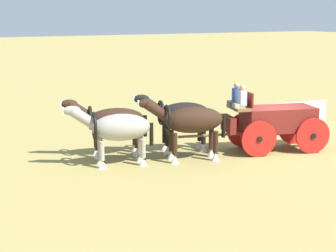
# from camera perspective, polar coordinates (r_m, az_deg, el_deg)

# --- Properties ---
(ground_plane) EXTENTS (220.00, 220.00, 0.00)m
(ground_plane) POSITION_cam_1_polar(r_m,az_deg,el_deg) (20.52, 11.90, -2.60)
(ground_plane) COLOR #9E8C4C
(show_wagon) EXTENTS (5.74, 2.56, 2.65)m
(show_wagon) POSITION_cam_1_polar(r_m,az_deg,el_deg) (20.17, 11.57, 0.65)
(show_wagon) COLOR maroon
(show_wagon) RESTS_ON ground
(draft_horse_rear_near) EXTENTS (3.13, 1.51, 2.31)m
(draft_horse_rear_near) POSITION_cam_1_polar(r_m,az_deg,el_deg) (18.32, 2.43, 0.48)
(draft_horse_rear_near) COLOR #331E14
(draft_horse_rear_near) RESTS_ON ground
(draft_horse_rear_off) EXTENTS (3.00, 1.44, 2.26)m
(draft_horse_rear_off) POSITION_cam_1_polar(r_m,az_deg,el_deg) (19.55, 1.38, 1.11)
(draft_horse_rear_off) COLOR black
(draft_horse_rear_off) RESTS_ON ground
(draft_horse_lead_near) EXTENTS (3.02, 1.48, 2.17)m
(draft_horse_lead_near) POSITION_cam_1_polar(r_m,az_deg,el_deg) (17.83, -5.65, -0.30)
(draft_horse_lead_near) COLOR #9E998E
(draft_horse_lead_near) RESTS_ON ground
(draft_horse_lead_off) EXTENTS (3.05, 1.41, 2.18)m
(draft_horse_lead_off) POSITION_cam_1_polar(r_m,az_deg,el_deg) (19.08, -6.23, 0.54)
(draft_horse_lead_off) COLOR #331E14
(draft_horse_lead_off) RESTS_ON ground
(sponsor_banner) EXTENTS (3.19, 0.42, 1.10)m
(sponsor_banner) POSITION_cam_1_polar(r_m,az_deg,el_deg) (25.36, 14.22, 1.38)
(sponsor_banner) COLOR silver
(sponsor_banner) RESTS_ON ground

